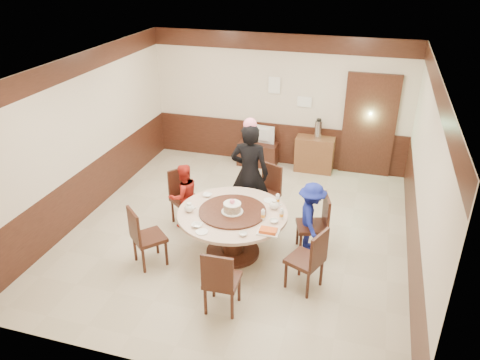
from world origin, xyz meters
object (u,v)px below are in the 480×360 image
(person_red, at_px, (184,196))
(birthday_cake, at_px, (232,207))
(person_standing, at_px, (250,173))
(thermos, at_px, (318,129))
(television, at_px, (258,135))
(person_blue, at_px, (311,218))
(shrimp_platter, at_px, (268,231))
(tv_stand, at_px, (258,154))
(side_cabinet, at_px, (314,154))
(banquet_table, at_px, (233,224))

(person_red, height_order, birthday_cake, person_red)
(person_standing, bearing_deg, person_red, 23.20)
(thermos, bearing_deg, person_standing, -109.68)
(television, height_order, thermos, thermos)
(person_blue, bearing_deg, person_red, 71.51)
(person_standing, distance_m, thermos, 2.48)
(television, bearing_deg, person_red, 86.03)
(person_standing, height_order, birthday_cake, person_standing)
(shrimp_platter, bearing_deg, tv_stand, 106.47)
(person_red, height_order, tv_stand, person_red)
(shrimp_platter, relative_size, thermos, 0.79)
(person_standing, relative_size, tv_stand, 2.11)
(shrimp_platter, distance_m, side_cabinet, 3.84)
(shrimp_platter, bearing_deg, person_blue, 60.98)
(banquet_table, bearing_deg, person_blue, 22.18)
(tv_stand, bearing_deg, banquet_table, -82.07)
(person_blue, distance_m, birthday_cake, 1.26)
(television, bearing_deg, side_cabinet, -171.08)
(shrimp_platter, height_order, side_cabinet, shrimp_platter)
(tv_stand, bearing_deg, side_cabinet, 1.39)
(banquet_table, xyz_separation_m, shrimp_platter, (0.65, -0.41, 0.24))
(tv_stand, bearing_deg, person_red, -101.50)
(person_standing, relative_size, thermos, 4.71)
(person_red, xyz_separation_m, thermos, (1.85, 2.84, 0.37))
(banquet_table, xyz_separation_m, person_red, (-1.04, 0.57, 0.04))
(person_red, bearing_deg, side_cabinet, -172.53)
(banquet_table, xyz_separation_m, person_standing, (-0.03, 1.08, 0.36))
(person_red, relative_size, person_blue, 0.98)
(shrimp_platter, xyz_separation_m, thermos, (0.15, 3.82, 0.16))
(banquet_table, xyz_separation_m, tv_stand, (-0.47, 3.38, -0.28))
(birthday_cake, relative_size, thermos, 0.87)
(banquet_table, xyz_separation_m, side_cabinet, (0.77, 3.41, -0.16))
(side_cabinet, bearing_deg, person_red, -122.49)
(person_blue, relative_size, thermos, 3.05)
(banquet_table, relative_size, birthday_cake, 5.08)
(birthday_cake, bearing_deg, shrimp_platter, -29.91)
(person_red, bearing_deg, person_blue, 127.06)
(side_cabinet, bearing_deg, thermos, 0.00)
(person_red, bearing_deg, banquet_table, 101.22)
(shrimp_platter, xyz_separation_m, television, (-1.12, 3.79, -0.08))
(side_cabinet, bearing_deg, person_standing, -108.83)
(television, relative_size, thermos, 1.81)
(person_blue, distance_m, television, 3.33)
(tv_stand, relative_size, television, 1.23)
(birthday_cake, xyz_separation_m, thermos, (0.80, 3.45, 0.08))
(birthday_cake, distance_m, television, 3.46)
(person_standing, xyz_separation_m, shrimp_platter, (0.68, -1.48, -0.12))
(person_blue, height_order, side_cabinet, person_blue)
(birthday_cake, height_order, side_cabinet, birthday_cake)
(person_blue, bearing_deg, tv_stand, 13.17)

